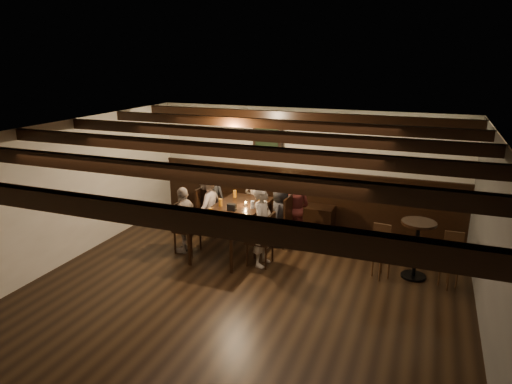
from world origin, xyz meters
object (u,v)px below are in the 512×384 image
at_px(dining_table, 233,213).
at_px(person_left_far, 184,220).
at_px(chair_left_near, 210,220).
at_px(person_left_near, 208,204).
at_px(person_bench_centre, 255,201).
at_px(person_bench_left, 212,197).
at_px(person_right_near, 280,215).
at_px(bar_stool_right, 449,266).
at_px(person_bench_right, 295,207).
at_px(chair_right_far, 261,249).
at_px(bar_stool_left, 381,257).
at_px(chair_right_near, 278,230).
at_px(high_top_table, 417,241).
at_px(person_right_far, 263,226).
at_px(chair_left_far, 187,237).

xyz_separation_m(dining_table, person_left_far, (-0.76, -0.44, -0.08)).
bearing_deg(chair_left_near, person_left_near, -90.00).
bearing_deg(person_bench_centre, person_bench_left, 9.46).
distance_m(person_right_near, bar_stool_right, 2.99).
bearing_deg(dining_table, person_left_near, 149.04).
bearing_deg(person_bench_right, dining_table, 45.00).
bearing_deg(chair_right_far, bar_stool_left, -82.84).
xyz_separation_m(dining_table, chair_right_far, (0.71, -0.46, -0.41)).
bearing_deg(chair_right_far, person_left_near, 58.51).
height_order(chair_right_near, person_bench_right, person_bench_right).
xyz_separation_m(person_bench_centre, high_top_table, (3.16, -1.08, 0.03)).
distance_m(person_bench_left, person_right_far, 2.13).
bearing_deg(person_bench_centre, person_right_near, 141.34).
distance_m(person_bench_right, person_right_far, 1.36).
bearing_deg(chair_left_far, person_right_far, 90.00).
bearing_deg(person_right_far, person_left_near, 59.04).
bearing_deg(person_left_far, person_right_near, 120.96).
relative_size(dining_table, chair_left_near, 2.12).
bearing_deg(person_bench_right, person_right_far, 83.66).
bearing_deg(chair_right_far, high_top_table, -79.44).
relative_size(chair_right_near, person_bench_left, 0.78).
relative_size(chair_left_near, chair_right_far, 1.04).
relative_size(chair_right_near, bar_stool_left, 1.00).
height_order(chair_left_near, chair_left_far, chair_left_near).
relative_size(chair_right_near, chair_right_far, 1.06).
xyz_separation_m(chair_left_near, high_top_table, (3.88, -0.49, 0.33)).
bearing_deg(person_left_near, bar_stool_left, 79.16).
height_order(person_bench_left, bar_stool_left, person_bench_left).
relative_size(chair_left_near, person_bench_centre, 0.80).
bearing_deg(chair_left_near, person_right_near, 90.00).
bearing_deg(person_right_near, chair_left_near, 90.00).
height_order(person_bench_centre, person_bench_right, person_bench_right).
distance_m(chair_left_near, chair_left_far, 0.90).
distance_m(dining_table, person_bench_right, 1.27).
bearing_deg(person_right_near, person_left_near, 90.00).
height_order(person_bench_right, high_top_table, person_bench_right).
xyz_separation_m(chair_left_far, person_bench_left, (-0.17, 1.35, 0.34)).
distance_m(chair_right_near, bar_stool_right, 3.01).
bearing_deg(person_left_far, chair_left_far, 90.00).
bearing_deg(high_top_table, person_left_far, -174.01).
distance_m(dining_table, person_bench_left, 1.27).
bearing_deg(dining_table, person_right_near, 30.96).
xyz_separation_m(person_bench_centre, person_bench_right, (0.90, -0.16, 0.03)).
height_order(chair_left_far, chair_right_near, chair_right_near).
bearing_deg(person_right_far, person_bench_right, -6.34).
bearing_deg(person_left_near, bar_stool_right, 82.35).
xyz_separation_m(person_left_far, person_right_far, (1.50, -0.02, 0.09)).
height_order(person_bench_left, person_left_far, person_bench_left).
distance_m(person_bench_left, person_bench_centre, 0.91).
bearing_deg(person_left_far, chair_left_near, 178.08).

